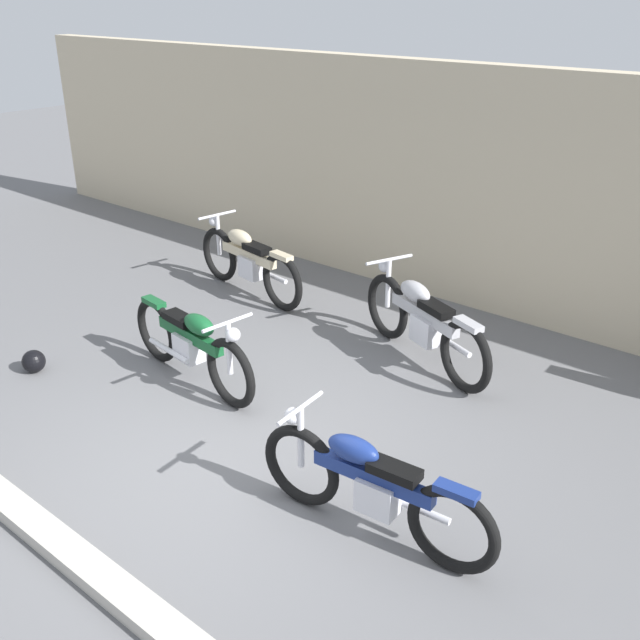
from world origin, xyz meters
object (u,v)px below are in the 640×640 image
at_px(motorcycle_blue, 371,486).
at_px(motorcycle_green, 192,344).
at_px(helmet, 34,361).
at_px(motorcycle_cream, 248,261).
at_px(motorcycle_silver, 423,322).

bearing_deg(motorcycle_blue, motorcycle_green, -19.06).
bearing_deg(helmet, motorcycle_green, 32.50).
height_order(motorcycle_blue, motorcycle_cream, motorcycle_cream).
height_order(helmet, motorcycle_cream, motorcycle_cream).
height_order(motorcycle_blue, motorcycle_silver, motorcycle_silver).
xyz_separation_m(motorcycle_green, motorcycle_cream, (-1.27, 2.10, 0.02)).
xyz_separation_m(motorcycle_blue, motorcycle_green, (-2.80, 0.70, 0.01)).
relative_size(motorcycle_silver, motorcycle_cream, 0.97).
height_order(helmet, motorcycle_silver, motorcycle_silver).
xyz_separation_m(helmet, motorcycle_cream, (0.24, 3.06, 0.34)).
distance_m(motorcycle_green, motorcycle_silver, 2.50).
relative_size(motorcycle_green, motorcycle_cream, 0.96).
height_order(motorcycle_green, motorcycle_cream, motorcycle_cream).
bearing_deg(motorcycle_silver, motorcycle_cream, 18.47).
bearing_deg(helmet, motorcycle_silver, 43.16).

